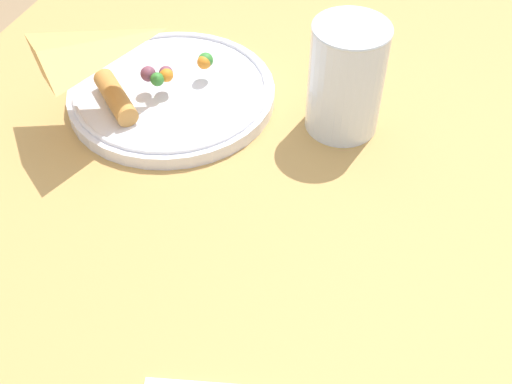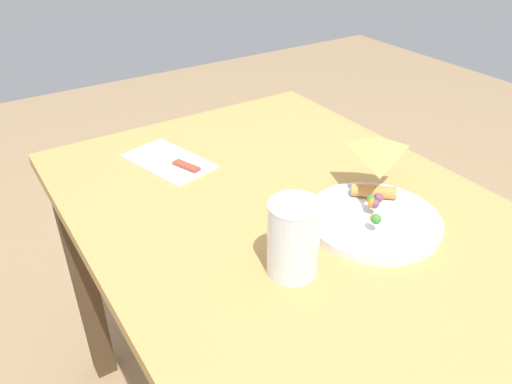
% 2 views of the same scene
% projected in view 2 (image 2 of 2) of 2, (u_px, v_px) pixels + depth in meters
% --- Properties ---
extents(dining_table, '(1.17, 0.75, 0.72)m').
position_uv_depth(dining_table, '(314.00, 273.00, 0.95)').
color(dining_table, tan).
rests_on(dining_table, ground_plane).
extents(plate_pizza, '(0.24, 0.24, 0.05)m').
position_uv_depth(plate_pizza, '(374.00, 217.00, 0.90)').
color(plate_pizza, white).
rests_on(plate_pizza, dining_table).
extents(milk_glass, '(0.08, 0.08, 0.13)m').
position_uv_depth(milk_glass, '(293.00, 242.00, 0.77)').
color(milk_glass, white).
rests_on(milk_glass, dining_table).
extents(napkin_folded, '(0.23, 0.16, 0.00)m').
position_uv_depth(napkin_folded, '(169.00, 161.00, 1.11)').
color(napkin_folded, silver).
rests_on(napkin_folded, dining_table).
extents(butter_knife, '(0.18, 0.08, 0.01)m').
position_uv_depth(butter_knife, '(171.00, 160.00, 1.10)').
color(butter_knife, '#99422D').
rests_on(butter_knife, napkin_folded).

